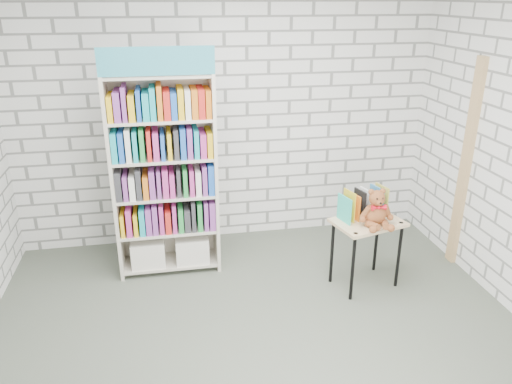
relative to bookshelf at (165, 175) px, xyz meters
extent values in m
plane|color=#4C5346|center=(0.68, -1.36, -1.01)|extent=(4.50, 4.50, 0.00)
cube|color=silver|center=(0.68, 0.64, 0.39)|extent=(4.50, 0.02, 2.80)
cube|color=silver|center=(0.68, -3.36, 0.39)|extent=(4.50, 0.02, 2.80)
cube|color=beige|center=(-0.48, -0.01, -0.02)|extent=(0.03, 0.38, 1.97)
cube|color=beige|center=(0.48, -0.01, -0.02)|extent=(0.03, 0.38, 1.97)
cube|color=beige|center=(0.00, 0.18, -0.02)|extent=(0.99, 0.02, 1.97)
cube|color=teal|center=(0.00, -0.19, 1.08)|extent=(0.99, 0.02, 0.24)
cube|color=beige|center=(0.00, -0.01, -0.94)|extent=(0.92, 0.36, 0.03)
cube|color=beige|center=(0.00, -0.01, -0.57)|extent=(0.92, 0.36, 0.03)
cube|color=beige|center=(0.00, -0.01, -0.20)|extent=(0.92, 0.36, 0.03)
cube|color=beige|center=(0.00, -0.01, 0.17)|extent=(0.92, 0.36, 0.03)
cube|color=beige|center=(0.00, -0.01, 0.55)|extent=(0.92, 0.36, 0.03)
cube|color=beige|center=(0.00, -0.01, 0.94)|extent=(0.92, 0.36, 0.03)
cube|color=silver|center=(-0.22, -0.01, -0.80)|extent=(0.33, 0.32, 0.26)
cube|color=silver|center=(0.22, -0.01, -0.80)|extent=(0.33, 0.32, 0.26)
cube|color=purple|center=(0.00, -0.02, -0.43)|extent=(0.92, 0.32, 0.26)
cube|color=#333338|center=(0.00, -0.02, -0.05)|extent=(0.92, 0.32, 0.26)
cube|color=red|center=(0.00, -0.02, 0.32)|extent=(0.92, 0.32, 0.26)
cube|color=yellow|center=(0.00, -0.02, 0.69)|extent=(0.92, 0.32, 0.26)
cube|color=tan|center=(1.82, -0.67, -0.35)|extent=(0.71, 0.57, 0.03)
cylinder|color=black|center=(1.61, -0.90, -0.69)|extent=(0.03, 0.03, 0.64)
cylinder|color=black|center=(1.52, -0.58, -0.69)|extent=(0.03, 0.03, 0.64)
cylinder|color=black|center=(2.12, -0.77, -0.69)|extent=(0.03, 0.03, 0.64)
cylinder|color=black|center=(2.03, -0.44, -0.69)|extent=(0.03, 0.03, 0.64)
cylinder|color=black|center=(1.61, -0.89, -0.34)|extent=(0.04, 0.04, 0.01)
cylinder|color=black|center=(2.10, -0.76, -0.34)|extent=(0.04, 0.04, 0.01)
cube|color=#2AB9A3|center=(1.59, -0.63, -0.21)|extent=(0.06, 0.19, 0.26)
cube|color=gold|center=(1.65, -0.61, -0.21)|extent=(0.06, 0.19, 0.26)
cube|color=orange|center=(1.71, -0.60, -0.21)|extent=(0.06, 0.19, 0.26)
cube|color=black|center=(1.76, -0.58, -0.21)|extent=(0.06, 0.19, 0.26)
cube|color=white|center=(1.82, -0.57, -0.21)|extent=(0.06, 0.19, 0.26)
cube|color=#F3362A|center=(1.88, -0.55, -0.21)|extent=(0.06, 0.19, 0.26)
cube|color=teal|center=(1.94, -0.54, -0.21)|extent=(0.06, 0.19, 0.26)
cube|color=gold|center=(2.00, -0.52, -0.21)|extent=(0.06, 0.19, 0.26)
ellipsoid|color=brown|center=(1.85, -0.74, -0.24)|extent=(0.20, 0.17, 0.20)
sphere|color=brown|center=(1.85, -0.75, -0.08)|extent=(0.15, 0.15, 0.15)
sphere|color=brown|center=(1.80, -0.73, -0.02)|extent=(0.05, 0.05, 0.05)
sphere|color=brown|center=(1.90, -0.73, -0.02)|extent=(0.05, 0.05, 0.05)
sphere|color=brown|center=(1.85, -0.81, -0.10)|extent=(0.06, 0.06, 0.06)
sphere|color=black|center=(1.82, -0.81, -0.06)|extent=(0.02, 0.02, 0.02)
sphere|color=black|center=(1.87, -0.81, -0.06)|extent=(0.02, 0.02, 0.02)
sphere|color=black|center=(1.85, -0.83, -0.10)|extent=(0.02, 0.02, 0.02)
cylinder|color=brown|center=(1.75, -0.76, -0.21)|extent=(0.10, 0.08, 0.14)
cylinder|color=brown|center=(1.95, -0.76, -0.21)|extent=(0.10, 0.08, 0.14)
sphere|color=brown|center=(1.72, -0.77, -0.27)|extent=(0.06, 0.06, 0.06)
sphere|color=brown|center=(1.98, -0.78, -0.27)|extent=(0.06, 0.06, 0.06)
cylinder|color=brown|center=(1.79, -0.84, -0.30)|extent=(0.10, 0.16, 0.08)
cylinder|color=brown|center=(1.91, -0.85, -0.30)|extent=(0.11, 0.16, 0.08)
sphere|color=brown|center=(1.76, -0.91, -0.31)|extent=(0.07, 0.07, 0.07)
sphere|color=brown|center=(1.93, -0.91, -0.31)|extent=(0.07, 0.07, 0.07)
cone|color=red|center=(1.81, -0.80, -0.15)|extent=(0.06, 0.06, 0.05)
cone|color=red|center=(1.88, -0.80, -0.15)|extent=(0.06, 0.06, 0.05)
sphere|color=red|center=(1.85, -0.81, -0.15)|extent=(0.03, 0.03, 0.03)
cube|color=tan|center=(2.91, -0.41, 0.04)|extent=(0.05, 0.12, 2.10)
camera|label=1|loc=(0.03, -4.58, 1.62)|focal=35.00mm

